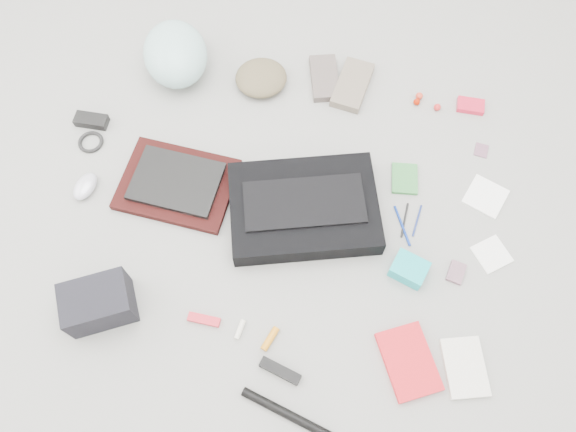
# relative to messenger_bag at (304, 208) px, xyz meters

# --- Properties ---
(ground_plane) EXTENTS (4.00, 4.00, 0.00)m
(ground_plane) POSITION_rel_messenger_bag_xyz_m (-0.05, -0.04, -0.04)
(ground_plane) COLOR gray
(messenger_bag) EXTENTS (0.56, 0.45, 0.08)m
(messenger_bag) POSITION_rel_messenger_bag_xyz_m (0.00, 0.00, 0.00)
(messenger_bag) COLOR black
(messenger_bag) RESTS_ON ground_plane
(bag_flap) EXTENTS (0.43, 0.26, 0.01)m
(bag_flap) POSITION_rel_messenger_bag_xyz_m (0.00, 0.00, 0.05)
(bag_flap) COLOR black
(bag_flap) RESTS_ON messenger_bag
(laptop_sleeve) EXTENTS (0.42, 0.34, 0.03)m
(laptop_sleeve) POSITION_rel_messenger_bag_xyz_m (-0.45, 0.05, -0.03)
(laptop_sleeve) COLOR black
(laptop_sleeve) RESTS_ON ground_plane
(laptop) EXTENTS (0.32, 0.25, 0.02)m
(laptop) POSITION_rel_messenger_bag_xyz_m (-0.45, 0.05, -0.00)
(laptop) COLOR black
(laptop) RESTS_ON laptop_sleeve
(bike_helmet) EXTENTS (0.33, 0.36, 0.18)m
(bike_helmet) POSITION_rel_messenger_bag_xyz_m (-0.55, 0.56, 0.05)
(bike_helmet) COLOR #A7DAD7
(bike_helmet) RESTS_ON ground_plane
(beanie) EXTENTS (0.24, 0.23, 0.07)m
(beanie) POSITION_rel_messenger_bag_xyz_m (-0.22, 0.53, -0.01)
(beanie) COLOR brown
(beanie) RESTS_ON ground_plane
(mitten_left) EXTENTS (0.14, 0.22, 0.03)m
(mitten_left) POSITION_rel_messenger_bag_xyz_m (0.02, 0.57, -0.03)
(mitten_left) COLOR #5E534D
(mitten_left) RESTS_ON ground_plane
(mitten_right) EXTENTS (0.16, 0.24, 0.03)m
(mitten_right) POSITION_rel_messenger_bag_xyz_m (0.12, 0.55, -0.02)
(mitten_right) COLOR #756858
(mitten_right) RESTS_ON ground_plane
(power_brick) EXTENTS (0.12, 0.06, 0.03)m
(power_brick) POSITION_rel_messenger_bag_xyz_m (-0.82, 0.27, -0.02)
(power_brick) COLOR black
(power_brick) RESTS_ON ground_plane
(cable_coil) EXTENTS (0.10, 0.10, 0.01)m
(cable_coil) POSITION_rel_messenger_bag_xyz_m (-0.80, 0.19, -0.03)
(cable_coil) COLOR black
(cable_coil) RESTS_ON ground_plane
(mouse) EXTENTS (0.09, 0.13, 0.04)m
(mouse) POSITION_rel_messenger_bag_xyz_m (-0.77, -0.00, -0.02)
(mouse) COLOR silver
(mouse) RESTS_ON ground_plane
(camera_bag) EXTENTS (0.25, 0.21, 0.13)m
(camera_bag) POSITION_rel_messenger_bag_xyz_m (-0.59, -0.41, 0.03)
(camera_bag) COLOR black
(camera_bag) RESTS_ON ground_plane
(multitool) EXTENTS (0.11, 0.04, 0.02)m
(multitool) POSITION_rel_messenger_bag_xyz_m (-0.27, -0.41, -0.03)
(multitool) COLOR red
(multitool) RESTS_ON ground_plane
(toiletry_tube_white) EXTENTS (0.03, 0.06, 0.02)m
(toiletry_tube_white) POSITION_rel_messenger_bag_xyz_m (-0.15, -0.43, -0.03)
(toiletry_tube_white) COLOR beige
(toiletry_tube_white) RESTS_ON ground_plane
(toiletry_tube_orange) EXTENTS (0.05, 0.08, 0.02)m
(toiletry_tube_orange) POSITION_rel_messenger_bag_xyz_m (-0.05, -0.45, -0.03)
(toiletry_tube_orange) COLOR orange
(toiletry_tube_orange) RESTS_ON ground_plane
(u_lock) EXTENTS (0.13, 0.07, 0.03)m
(u_lock) POSITION_rel_messenger_bag_xyz_m (-0.01, -0.54, -0.03)
(u_lock) COLOR black
(u_lock) RESTS_ON ground_plane
(bike_pump) EXTENTS (0.29, 0.12, 0.03)m
(bike_pump) POSITION_rel_messenger_bag_xyz_m (0.03, -0.66, -0.03)
(bike_pump) COLOR black
(bike_pump) RESTS_ON ground_plane
(book_red) EXTENTS (0.22, 0.26, 0.02)m
(book_red) POSITION_rel_messenger_bag_xyz_m (0.38, -0.46, -0.03)
(book_red) COLOR red
(book_red) RESTS_ON ground_plane
(book_white) EXTENTS (0.15, 0.20, 0.02)m
(book_white) POSITION_rel_messenger_bag_xyz_m (0.55, -0.46, -0.03)
(book_white) COLOR beige
(book_white) RESTS_ON ground_plane
(notepad) EXTENTS (0.09, 0.12, 0.01)m
(notepad) POSITION_rel_messenger_bag_xyz_m (0.34, 0.18, -0.03)
(notepad) COLOR #327737
(notepad) RESTS_ON ground_plane
(pen_blue) EXTENTS (0.07, 0.14, 0.01)m
(pen_blue) POSITION_rel_messenger_bag_xyz_m (0.34, -0.01, -0.04)
(pen_blue) COLOR navy
(pen_blue) RESTS_ON ground_plane
(pen_black) EXTENTS (0.02, 0.13, 0.01)m
(pen_black) POSITION_rel_messenger_bag_xyz_m (0.35, 0.02, -0.04)
(pen_black) COLOR black
(pen_black) RESTS_ON ground_plane
(pen_navy) EXTENTS (0.03, 0.12, 0.01)m
(pen_navy) POSITION_rel_messenger_bag_xyz_m (0.39, 0.02, -0.04)
(pen_navy) COLOR navy
(pen_navy) RESTS_ON ground_plane
(accordion_wallet) EXTENTS (0.14, 0.12, 0.06)m
(accordion_wallet) POSITION_rel_messenger_bag_xyz_m (0.36, -0.17, -0.01)
(accordion_wallet) COLOR #12B0B6
(accordion_wallet) RESTS_ON ground_plane
(card_deck) EXTENTS (0.07, 0.08, 0.01)m
(card_deck) POSITION_rel_messenger_bag_xyz_m (0.52, -0.15, -0.03)
(card_deck) COLOR #815A68
(card_deck) RESTS_ON ground_plane
(napkin_top) EXTENTS (0.17, 0.17, 0.01)m
(napkin_top) POSITION_rel_messenger_bag_xyz_m (0.62, 0.14, -0.04)
(napkin_top) COLOR white
(napkin_top) RESTS_ON ground_plane
(napkin_bottom) EXTENTS (0.15, 0.15, 0.01)m
(napkin_bottom) POSITION_rel_messenger_bag_xyz_m (0.64, -0.07, -0.04)
(napkin_bottom) COLOR white
(napkin_bottom) RESTS_ON ground_plane
(lollipop_a) EXTENTS (0.03, 0.03, 0.03)m
(lollipop_a) POSITION_rel_messenger_bag_xyz_m (0.38, 0.54, -0.03)
(lollipop_a) COLOR red
(lollipop_a) RESTS_ON ground_plane
(lollipop_b) EXTENTS (0.03, 0.03, 0.03)m
(lollipop_b) POSITION_rel_messenger_bag_xyz_m (0.37, 0.51, -0.03)
(lollipop_b) COLOR #A21500
(lollipop_b) RESTS_ON ground_plane
(lollipop_c) EXTENTS (0.03, 0.03, 0.03)m
(lollipop_c) POSITION_rel_messenger_bag_xyz_m (0.45, 0.49, -0.03)
(lollipop_c) COLOR red
(lollipop_c) RESTS_ON ground_plane
(altoids_tin) EXTENTS (0.10, 0.07, 0.02)m
(altoids_tin) POSITION_rel_messenger_bag_xyz_m (0.57, 0.52, -0.03)
(altoids_tin) COLOR red
(altoids_tin) RESTS_ON ground_plane
(stamp_sheet) EXTENTS (0.06, 0.06, 0.00)m
(stamp_sheet) POSITION_rel_messenger_bag_xyz_m (0.61, 0.33, -0.04)
(stamp_sheet) COLOR #7D5165
(stamp_sheet) RESTS_ON ground_plane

